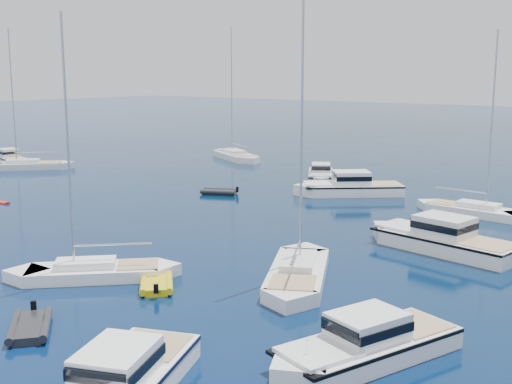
# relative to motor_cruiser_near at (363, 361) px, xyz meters

# --- Properties ---
(ground) EXTENTS (400.00, 400.00, 0.00)m
(ground) POSITION_rel_motor_cruiser_near_xyz_m (-14.77, -4.97, 0.00)
(ground) COLOR #081D51
(ground) RESTS_ON ground
(motor_cruiser_near) EXTENTS (5.62, 9.67, 2.43)m
(motor_cruiser_near) POSITION_rel_motor_cruiser_near_xyz_m (0.00, 0.00, 0.00)
(motor_cruiser_near) COLOR silver
(motor_cruiser_near) RESTS_ON ground
(motor_cruiser_centre) EXTENTS (11.21, 5.09, 2.84)m
(motor_cruiser_centre) POSITION_rel_motor_cruiser_near_xyz_m (-3.72, 17.04, 0.00)
(motor_cruiser_centre) COLOR silver
(motor_cruiser_centre) RESTS_ON ground
(motor_cruiser_far_l) EXTENTS (8.70, 4.41, 2.19)m
(motor_cruiser_far_l) POSITION_rel_motor_cruiser_near_xyz_m (-61.47, 23.21, 0.00)
(motor_cruiser_far_l) COLOR silver
(motor_cruiser_far_l) RESTS_ON ground
(motor_cruiser_distant) EXTENTS (10.10, 9.35, 2.77)m
(motor_cruiser_distant) POSITION_rel_motor_cruiser_near_xyz_m (-17.46, 29.90, 0.00)
(motor_cruiser_distant) COLOR white
(motor_cruiser_distant) RESTS_ON ground
(motor_cruiser_horizon) EXTENTS (6.51, 8.32, 2.16)m
(motor_cruiser_horizon) POSITION_rel_motor_cruiser_near_xyz_m (-23.85, 35.43, 0.00)
(motor_cruiser_horizon) COLOR silver
(motor_cruiser_horizon) RESTS_ON ground
(sailboat_fore) EXTENTS (8.78, 8.83, 14.53)m
(sailboat_fore) POSITION_rel_motor_cruiser_near_xyz_m (-16.44, 0.23, 0.00)
(sailboat_fore) COLOR white
(sailboat_fore) RESTS_ON ground
(sailboat_mid_r) EXTENTS (7.68, 11.06, 16.18)m
(sailboat_mid_r) POSITION_rel_motor_cruiser_near_xyz_m (-7.48, 6.68, 0.00)
(sailboat_mid_r) COLOR silver
(sailboat_mid_r) RESTS_ON ground
(sailboat_mid_l) EXTENTS (9.66, 10.09, 16.30)m
(sailboat_mid_l) POSITION_rel_motor_cruiser_near_xyz_m (-54.63, 21.40, 0.00)
(sailboat_mid_l) COLOR silver
(sailboat_mid_l) RESTS_ON ground
(sailboat_centre) EXTENTS (10.06, 3.14, 14.60)m
(sailboat_centre) POSITION_rel_motor_cruiser_near_xyz_m (-5.56, 28.36, 0.00)
(sailboat_centre) COLOR white
(sailboat_centre) RESTS_ON ground
(sailboat_far_l) EXTENTS (11.72, 8.08, 17.12)m
(sailboat_far_l) POSITION_rel_motor_cruiser_near_xyz_m (-41.05, 42.58, 0.00)
(sailboat_far_l) COLOR white
(sailboat_far_l) RESTS_ON ground
(tender_yellow) EXTENTS (3.99, 3.97, 0.95)m
(tender_yellow) POSITION_rel_motor_cruiser_near_xyz_m (-12.72, 1.32, 0.00)
(tender_yellow) COLOR #D7C30C
(tender_yellow) RESTS_ON ground
(tender_grey_near) EXTENTS (4.07, 3.83, 0.95)m
(tender_grey_near) POSITION_rel_motor_cruiser_near_xyz_m (-12.75, -6.13, 0.00)
(tender_grey_near) COLOR black
(tender_grey_near) RESTS_ON ground
(tender_grey_far) EXTENTS (3.89, 3.18, 0.95)m
(tender_grey_far) POSITION_rel_motor_cruiser_near_xyz_m (-27.01, 23.00, 0.00)
(tender_grey_far) COLOR black
(tender_grey_far) RESTS_ON ground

